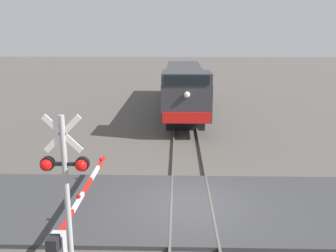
{
  "coord_description": "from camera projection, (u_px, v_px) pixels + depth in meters",
  "views": [
    {
      "loc": [
        -0.52,
        -12.35,
        6.21
      ],
      "look_at": [
        -0.96,
        4.78,
        1.83
      ],
      "focal_mm": 39.99,
      "sensor_mm": 36.0,
      "label": 1
    }
  ],
  "objects": [
    {
      "name": "ground_plane",
      "position": [
        191.0,
        208.0,
        13.48
      ],
      "size": [
        160.0,
        160.0,
        0.0
      ],
      "primitive_type": "plane",
      "color": "#514C47"
    },
    {
      "name": "rail_track_left",
      "position": [
        171.0,
        206.0,
        13.48
      ],
      "size": [
        0.08,
        80.0,
        0.15
      ],
      "primitive_type": "cube",
      "color": "#59544C",
      "rests_on": "ground_plane"
    },
    {
      "name": "rail_track_right",
      "position": [
        211.0,
        206.0,
        13.45
      ],
      "size": [
        0.08,
        80.0,
        0.15
      ],
      "primitive_type": "cube",
      "color": "#59544C",
      "rests_on": "ground_plane"
    },
    {
      "name": "road_surface",
      "position": [
        191.0,
        206.0,
        13.47
      ],
      "size": [
        36.0,
        5.5,
        0.14
      ],
      "primitive_type": "cube",
      "color": "#38383A",
      "rests_on": "ground_plane"
    },
    {
      "name": "locomotive",
      "position": [
        184.0,
        86.0,
        29.41
      ],
      "size": [
        2.93,
        17.9,
        3.87
      ],
      "color": "black",
      "rests_on": "ground_plane"
    },
    {
      "name": "crossing_signal",
      "position": [
        66.0,
        180.0,
        9.02
      ],
      "size": [
        1.18,
        0.33,
        4.34
      ],
      "color": "#ADADB2",
      "rests_on": "ground_plane"
    },
    {
      "name": "crossing_gate",
      "position": [
        70.0,
        224.0,
        10.87
      ],
      "size": [
        0.36,
        6.93,
        1.18
      ],
      "color": "silver",
      "rests_on": "ground_plane"
    }
  ]
}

